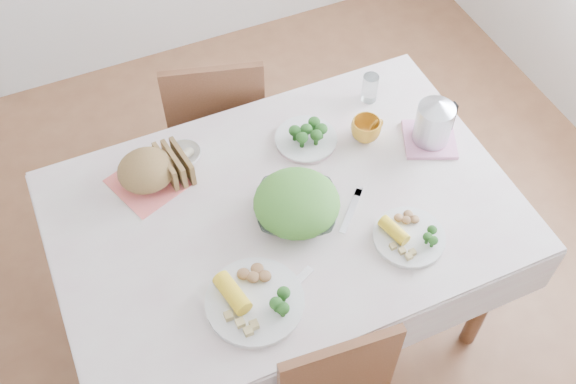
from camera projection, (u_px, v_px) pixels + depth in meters
name	position (u px, v px, depth m)	size (l,w,h in m)	color
floor	(286.00, 316.00, 2.81)	(3.60, 3.60, 0.00)	brown
dining_table	(285.00, 270.00, 2.51)	(1.40, 0.90, 0.75)	brown
tablecloth	(285.00, 210.00, 2.21)	(1.50, 1.00, 0.01)	silver
chair_far	(216.00, 116.00, 2.87)	(0.40, 0.40, 0.89)	brown
salad_bowl	(297.00, 209.00, 2.17)	(0.26, 0.26, 0.06)	white
dinner_plate_left	(255.00, 302.00, 1.99)	(0.30, 0.30, 0.02)	white
dinner_plate_right	(409.00, 237.00, 2.13)	(0.23, 0.23, 0.02)	white
broccoli_plate	(306.00, 140.00, 2.38)	(0.22, 0.22, 0.02)	beige
napkin	(149.00, 181.00, 2.28)	(0.22, 0.22, 0.00)	#F46B62
bread_loaf	(146.00, 171.00, 2.23)	(0.19, 0.18, 0.12)	brown
fruit_bowl	(184.00, 155.00, 2.32)	(0.12, 0.12, 0.04)	white
yellow_mug	(366.00, 130.00, 2.37)	(0.11, 0.11, 0.08)	orange
glass_tumbler	(370.00, 86.00, 2.47)	(0.06, 0.06, 0.11)	white
pink_tray	(429.00, 139.00, 2.38)	(0.18, 0.18, 0.01)	pink
electric_kettle	(435.00, 117.00, 2.29)	(0.13, 0.13, 0.18)	#B2B5BA
fork_right	(351.00, 211.00, 2.20)	(0.02, 0.19, 0.00)	silver
knife	(288.00, 291.00, 2.02)	(0.02, 0.21, 0.00)	silver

